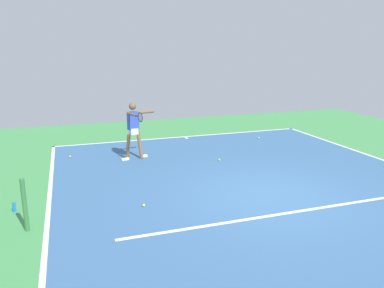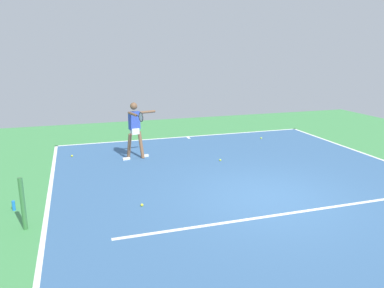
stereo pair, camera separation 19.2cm
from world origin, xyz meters
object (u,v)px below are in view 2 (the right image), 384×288
at_px(tennis_ball_by_sideline, 142,205).
at_px(tennis_player, 135,126).
at_px(tennis_ball_near_player, 261,138).
at_px(net_post, 23,204).
at_px(water_bottle, 14,206).
at_px(tennis_ball_centre_court, 72,156).
at_px(tennis_ball_far_corner, 220,160).

bearing_deg(tennis_ball_by_sideline, tennis_player, -97.50).
bearing_deg(tennis_ball_near_player, net_post, 34.20).
bearing_deg(net_post, tennis_player, -124.24).
xyz_separation_m(net_post, water_bottle, (0.34, -1.04, -0.43)).
distance_m(tennis_ball_centre_court, tennis_ball_far_corner, 4.90).
bearing_deg(net_post, water_bottle, -71.82).
height_order(net_post, tennis_ball_near_player, net_post).
bearing_deg(tennis_ball_centre_court, tennis_ball_near_player, -176.82).
bearing_deg(tennis_ball_by_sideline, tennis_ball_far_corner, -137.50).
relative_size(tennis_player, water_bottle, 8.37).
bearing_deg(tennis_ball_by_sideline, tennis_ball_near_player, -138.17).
xyz_separation_m(net_post, tennis_ball_centre_court, (-0.89, -5.09, -0.50)).
xyz_separation_m(tennis_player, tennis_ball_far_corner, (-2.50, 1.10, -1.03)).
relative_size(net_post, water_bottle, 4.86).
distance_m(tennis_player, tennis_ball_near_player, 5.42).
xyz_separation_m(tennis_ball_far_corner, water_bottle, (5.73, 2.11, 0.08)).
bearing_deg(tennis_ball_near_player, tennis_player, 13.45).
distance_m(net_post, tennis_player, 5.16).
bearing_deg(water_bottle, net_post, 108.18).
relative_size(net_post, tennis_player, 0.58).
bearing_deg(tennis_ball_far_corner, tennis_player, -23.70).
height_order(tennis_player, tennis_ball_far_corner, tennis_player).
bearing_deg(tennis_ball_near_player, tennis_ball_by_sideline, 41.83).
height_order(tennis_ball_centre_court, tennis_ball_near_player, same).
xyz_separation_m(tennis_ball_far_corner, tennis_ball_by_sideline, (3.01, 2.75, 0.00)).
height_order(tennis_player, water_bottle, tennis_player).
distance_m(tennis_ball_by_sideline, tennis_ball_near_player, 7.63).
distance_m(net_post, tennis_ball_near_player, 9.77).
xyz_separation_m(tennis_ball_centre_court, tennis_ball_by_sideline, (-1.49, 4.69, 0.00)).
bearing_deg(net_post, tennis_ball_centre_court, -99.97).
xyz_separation_m(tennis_player, water_bottle, (3.23, 3.21, -0.96)).
bearing_deg(tennis_ball_centre_court, tennis_player, 157.18).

